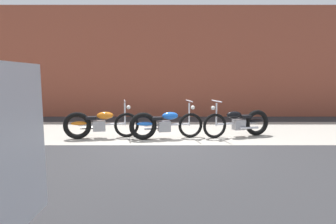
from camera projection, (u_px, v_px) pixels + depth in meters
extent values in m
plane|color=#2D2D30|center=(160.00, 145.00, 6.66)|extent=(80.00, 80.00, 0.00)
cube|color=#9E998E|center=(162.00, 131.00, 8.40)|extent=(36.00, 3.50, 0.01)
cube|color=brown|center=(163.00, 62.00, 11.54)|extent=(36.00, 0.50, 4.54)
torus|color=black|center=(127.00, 125.00, 7.53)|extent=(0.68, 0.20, 0.68)
torus|color=black|center=(77.00, 126.00, 7.29)|extent=(0.74, 0.26, 0.73)
cylinder|color=silver|center=(102.00, 124.00, 7.41)|extent=(1.22, 0.28, 0.06)
cube|color=#99999E|center=(99.00, 126.00, 7.40)|extent=(0.35, 0.27, 0.28)
ellipsoid|color=orange|center=(105.00, 115.00, 7.39)|extent=(0.47, 0.27, 0.20)
ellipsoid|color=orange|center=(79.00, 123.00, 7.29)|extent=(0.47, 0.26, 0.10)
cube|color=black|center=(92.00, 118.00, 7.34)|extent=(0.31, 0.25, 0.08)
cylinder|color=silver|center=(125.00, 114.00, 7.49)|extent=(0.05, 0.05, 0.62)
cylinder|color=silver|center=(125.00, 101.00, 7.44)|extent=(0.14, 0.58, 0.03)
sphere|color=white|center=(129.00, 107.00, 7.48)|extent=(0.11, 0.11, 0.11)
cylinder|color=silver|center=(91.00, 128.00, 7.51)|extent=(0.55, 0.16, 0.06)
torus|color=black|center=(191.00, 125.00, 7.48)|extent=(0.68, 0.22, 0.68)
torus|color=black|center=(143.00, 126.00, 7.21)|extent=(0.74, 0.28, 0.73)
cylinder|color=silver|center=(167.00, 125.00, 7.34)|extent=(1.22, 0.31, 0.06)
cube|color=#99999E|center=(164.00, 126.00, 7.33)|extent=(0.36, 0.28, 0.28)
ellipsoid|color=blue|center=(170.00, 116.00, 7.33)|extent=(0.47, 0.28, 0.20)
ellipsoid|color=blue|center=(145.00, 124.00, 7.22)|extent=(0.47, 0.27, 0.10)
cube|color=black|center=(157.00, 118.00, 7.26)|extent=(0.32, 0.25, 0.08)
cylinder|color=silver|center=(189.00, 114.00, 7.43)|extent=(0.05, 0.05, 0.62)
cylinder|color=silver|center=(189.00, 101.00, 7.39)|extent=(0.15, 0.57, 0.03)
sphere|color=white|center=(193.00, 107.00, 7.43)|extent=(0.11, 0.11, 0.11)
cylinder|color=silver|center=(155.00, 129.00, 7.44)|extent=(0.55, 0.17, 0.06)
torus|color=black|center=(215.00, 126.00, 7.40)|extent=(0.68, 0.26, 0.68)
torus|color=black|center=(257.00, 123.00, 7.75)|extent=(0.74, 0.33, 0.73)
cylinder|color=silver|center=(236.00, 123.00, 7.57)|extent=(1.20, 0.39, 0.06)
cube|color=#99999E|center=(239.00, 125.00, 7.60)|extent=(0.37, 0.30, 0.28)
ellipsoid|color=black|center=(234.00, 115.00, 7.52)|extent=(0.48, 0.30, 0.20)
ellipsoid|color=black|center=(255.00, 121.00, 7.73)|extent=(0.47, 0.29, 0.10)
cube|color=black|center=(246.00, 116.00, 7.63)|extent=(0.32, 0.27, 0.08)
cylinder|color=silver|center=(217.00, 114.00, 7.37)|extent=(0.05, 0.05, 0.62)
cylinder|color=silver|center=(217.00, 101.00, 7.33)|extent=(0.19, 0.57, 0.03)
sphere|color=white|center=(213.00, 108.00, 7.32)|extent=(0.11, 0.11, 0.11)
cylinder|color=silver|center=(249.00, 128.00, 7.53)|extent=(0.55, 0.21, 0.06)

